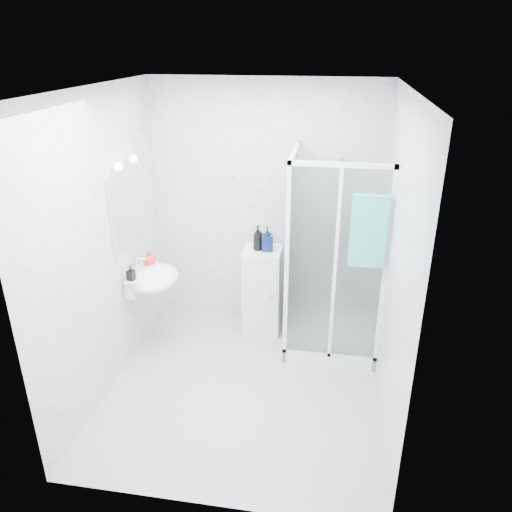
% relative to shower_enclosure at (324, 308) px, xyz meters
% --- Properties ---
extents(room, '(2.40, 2.60, 2.60)m').
position_rel_shower_enclosure_xyz_m(room, '(-0.67, -0.77, 0.85)').
color(room, white).
rests_on(room, ground).
extents(shower_enclosure, '(0.90, 0.95, 2.00)m').
position_rel_shower_enclosure_xyz_m(shower_enclosure, '(0.00, 0.00, 0.00)').
color(shower_enclosure, white).
rests_on(shower_enclosure, ground).
extents(wall_basin, '(0.46, 0.56, 0.35)m').
position_rel_shower_enclosure_xyz_m(wall_basin, '(-1.66, -0.32, 0.35)').
color(wall_basin, white).
rests_on(wall_basin, ground).
extents(mirror, '(0.02, 0.60, 0.70)m').
position_rel_shower_enclosure_xyz_m(mirror, '(-1.85, -0.32, 1.05)').
color(mirror, white).
rests_on(mirror, room).
extents(vanity_lights, '(0.10, 0.40, 0.08)m').
position_rel_shower_enclosure_xyz_m(vanity_lights, '(-1.80, -0.32, 1.47)').
color(vanity_lights, silver).
rests_on(vanity_lights, room).
extents(wall_hooks, '(0.23, 0.06, 0.03)m').
position_rel_shower_enclosure_xyz_m(wall_hooks, '(-0.92, 0.49, 1.17)').
color(wall_hooks, silver).
rests_on(wall_hooks, room).
extents(storage_cabinet, '(0.39, 0.42, 0.93)m').
position_rel_shower_enclosure_xyz_m(storage_cabinet, '(-0.66, 0.24, 0.02)').
color(storage_cabinet, silver).
rests_on(storage_cabinet, ground).
extents(hand_towel, '(0.31, 0.04, 0.65)m').
position_rel_shower_enclosure_xyz_m(hand_towel, '(0.34, -0.40, 1.01)').
color(hand_towel, teal).
rests_on(hand_towel, shower_enclosure).
extents(shampoo_bottle_a, '(0.11, 0.11, 0.26)m').
position_rel_shower_enclosure_xyz_m(shampoo_bottle_a, '(-0.71, 0.23, 0.62)').
color(shampoo_bottle_a, black).
rests_on(shampoo_bottle_a, storage_cabinet).
extents(shampoo_bottle_b, '(0.13, 0.14, 0.25)m').
position_rel_shower_enclosure_xyz_m(shampoo_bottle_b, '(-0.61, 0.23, 0.61)').
color(shampoo_bottle_b, '#0B1B43').
rests_on(shampoo_bottle_b, storage_cabinet).
extents(soap_dispenser_orange, '(0.14, 0.14, 0.16)m').
position_rel_shower_enclosure_xyz_m(soap_dispenser_orange, '(-1.72, -0.17, 0.49)').
color(soap_dispenser_orange, red).
rests_on(soap_dispenser_orange, wall_basin).
extents(soap_dispenser_black, '(0.08, 0.08, 0.14)m').
position_rel_shower_enclosure_xyz_m(soap_dispenser_black, '(-1.78, -0.51, 0.49)').
color(soap_dispenser_black, black).
rests_on(soap_dispenser_black, wall_basin).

